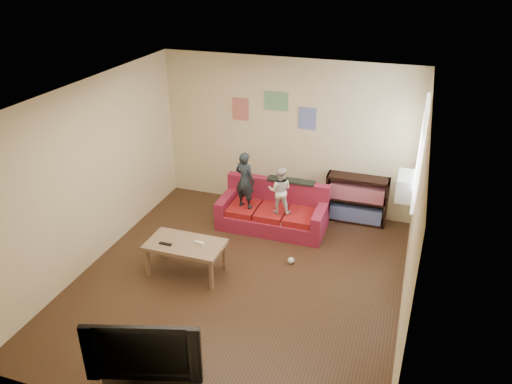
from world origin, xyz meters
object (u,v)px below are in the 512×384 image
(child_a, at_px, (245,180))
(bookshelf, at_px, (356,201))
(child_b, at_px, (280,190))
(file_box, at_px, (291,228))
(sofa, at_px, (273,212))
(coffee_table, at_px, (186,247))
(television, at_px, (145,345))

(child_a, bearing_deg, bookshelf, -140.53)
(child_b, bearing_deg, file_box, 153.64)
(sofa, relative_size, child_b, 2.25)
(bookshelf, height_order, file_box, bookshelf)
(child_a, height_order, file_box, child_a)
(child_a, distance_m, coffee_table, 1.64)
(child_a, distance_m, child_b, 0.61)
(coffee_table, xyz_separation_m, file_box, (1.19, 1.47, -0.27))
(child_a, distance_m, bookshelf, 1.98)
(file_box, bearing_deg, sofa, 148.57)
(child_a, height_order, television, child_a)
(file_box, bearing_deg, child_b, 163.02)
(child_a, relative_size, coffee_table, 0.88)
(bookshelf, distance_m, file_box, 1.28)
(sofa, xyz_separation_m, television, (-0.17, -3.92, 0.49))
(television, bearing_deg, child_a, 77.90)
(child_b, bearing_deg, sofa, -56.81)
(file_box, relative_size, television, 0.38)
(sofa, bearing_deg, file_box, -31.43)
(coffee_table, xyz_separation_m, bookshelf, (2.11, 2.33, -0.06))
(coffee_table, bearing_deg, file_box, 50.90)
(child_a, xyz_separation_m, file_box, (0.83, -0.07, -0.71))
(coffee_table, bearing_deg, child_b, 57.99)
(sofa, height_order, child_b, child_b)
(sofa, distance_m, bookshelf, 1.45)
(file_box, height_order, television, television)
(file_box, bearing_deg, bookshelf, 43.33)
(child_b, distance_m, television, 3.77)
(coffee_table, relative_size, file_box, 2.52)
(coffee_table, bearing_deg, sofa, 64.42)
(coffee_table, height_order, file_box, coffee_table)
(child_a, relative_size, bookshelf, 0.94)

